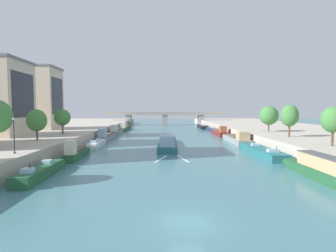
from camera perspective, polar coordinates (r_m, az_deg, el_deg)
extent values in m
plane|color=#42757F|center=(20.10, 4.29, -20.26)|extent=(400.00, 400.00, 0.00)
cube|color=#B7AD9E|center=(81.32, -26.67, -1.55)|extent=(36.00, 170.00, 2.57)
cube|color=#B7AD9E|center=(82.99, 26.06, -1.43)|extent=(36.00, 170.00, 2.57)
cube|color=#23666B|center=(57.25, -0.06, -3.96)|extent=(4.43, 20.20, 1.06)
cube|color=#23666B|center=(67.56, 0.01, -2.69)|extent=(3.62, 1.34, 0.90)
cube|color=#23666B|center=(57.18, -0.06, -3.40)|extent=(4.50, 20.21, 0.06)
cube|color=#9EBCD6|center=(50.28, -0.13, -3.20)|extent=(2.96, 4.11, 2.00)
cube|color=black|center=(52.25, -0.11, -2.61)|extent=(2.26, 0.10, 0.56)
cube|color=brown|center=(59.15, -0.05, -2.96)|extent=(3.28, 10.54, 0.36)
cylinder|color=#232328|center=(51.13, 0.52, -3.59)|extent=(0.07, 0.07, 1.10)
cube|color=silver|center=(43.25, 3.31, -7.16)|extent=(1.81, 5.91, 0.03)
cube|color=silver|center=(43.22, -1.50, -7.16)|extent=(2.19, 5.82, 0.03)
cube|color=#235633|center=(34.92, -26.25, -9.13)|extent=(2.28, 10.08, 1.26)
cube|color=#235633|center=(39.76, -23.10, -7.33)|extent=(2.03, 1.29, 1.00)
cube|color=#235633|center=(34.78, -26.28, -8.07)|extent=(2.32, 10.08, 0.06)
cube|color=#9EBCD6|center=(36.73, -24.89, -7.05)|extent=(1.07, 0.92, 0.40)
cube|color=#9EBCD6|center=(32.23, -28.33, -8.55)|extent=(1.18, 1.12, 0.48)
cylinder|color=#232328|center=(31.85, -27.99, -8.11)|extent=(0.07, 0.07, 1.10)
cube|color=#235633|center=(46.39, -19.32, -5.92)|extent=(2.17, 9.07, 1.14)
cube|color=#235633|center=(50.99, -17.79, -4.91)|extent=(1.86, 1.29, 0.94)
cube|color=#235633|center=(46.29, -19.33, -5.19)|extent=(2.21, 9.07, 0.06)
cube|color=beige|center=(43.23, -20.51, -4.33)|extent=(1.49, 1.84, 2.19)
cube|color=black|center=(44.05, -20.16, -3.74)|extent=(1.16, 0.06, 0.61)
cube|color=brown|center=(47.12, -19.03, -4.77)|extent=(1.63, 4.73, 0.36)
cylinder|color=#232328|center=(43.56, -19.98, -4.98)|extent=(0.07, 0.07, 1.10)
cube|color=silver|center=(59.22, -15.33, -3.82)|extent=(2.29, 9.77, 1.09)
cube|color=silver|center=(64.27, -14.30, -3.12)|extent=(2.04, 1.27, 0.91)
cube|color=silver|center=(59.15, -15.34, -3.27)|extent=(2.34, 9.77, 0.06)
cube|color=#9EBCD6|center=(61.20, -14.89, -2.81)|extent=(1.08, 0.92, 0.40)
cube|color=#9EBCD6|center=(56.48, -15.96, -3.33)|extent=(1.19, 1.12, 0.48)
cylinder|color=#232328|center=(56.18, -15.69, -3.04)|extent=(0.07, 0.07, 1.10)
cube|color=gray|center=(72.87, -13.20, -2.39)|extent=(2.72, 13.52, 1.10)
cube|color=gray|center=(79.73, -12.03, -1.78)|extent=(2.25, 1.30, 0.92)
cube|color=gray|center=(72.81, -13.20, -1.94)|extent=(2.76, 13.53, 0.06)
cube|color=#9EBCD6|center=(68.28, -14.10, -1.42)|extent=(1.83, 2.74, 2.08)
cube|color=black|center=(69.57, -13.83, -1.06)|extent=(1.40, 0.07, 0.58)
cube|color=brown|center=(74.09, -12.97, -1.68)|extent=(2.02, 7.05, 0.36)
cylinder|color=#232328|center=(68.76, -13.70, -1.79)|extent=(0.07, 0.07, 1.10)
cube|color=gray|center=(87.99, -11.14, -1.28)|extent=(2.58, 13.53, 1.27)
cube|color=gray|center=(94.97, -10.39, -0.83)|extent=(2.38, 1.28, 1.01)
cube|color=gray|center=(87.94, -11.14, -0.84)|extent=(2.63, 13.53, 0.06)
cube|color=white|center=(83.35, -11.70, -0.41)|extent=(1.89, 2.72, 1.93)
cube|color=black|center=(84.67, -11.53, -0.15)|extent=(1.50, 0.04, 0.54)
cube|color=brown|center=(89.25, -10.99, -0.64)|extent=(1.99, 7.04, 0.36)
cylinder|color=#232328|center=(83.85, -11.38, -0.67)|extent=(0.07, 0.07, 1.10)
cube|color=#235633|center=(104.09, -9.28, -0.54)|extent=(2.70, 13.07, 1.10)
cube|color=#235633|center=(110.84, -8.70, -0.22)|extent=(2.27, 1.29, 0.92)
cube|color=#235633|center=(104.05, -9.28, -0.22)|extent=(2.75, 13.07, 0.06)
cube|color=beige|center=(99.63, -9.70, 0.24)|extent=(1.84, 2.65, 2.15)
cube|color=black|center=(100.90, -9.57, 0.47)|extent=(1.42, 0.07, 0.60)
cube|color=brown|center=(105.32, -9.17, -0.06)|extent=(2.02, 6.81, 0.36)
cylinder|color=#232328|center=(100.11, -9.44, -0.04)|extent=(0.07, 0.07, 1.10)
cube|color=#235633|center=(35.83, 30.19, -8.97)|extent=(2.44, 12.12, 1.22)
cube|color=#235633|center=(41.22, 25.40, -7.04)|extent=(2.19, 1.28, 0.98)
cube|color=#235633|center=(35.70, 30.22, -7.97)|extent=(2.48, 12.12, 0.06)
cube|color=tan|center=(35.05, 30.80, -6.88)|extent=(1.97, 7.76, 1.52)
cube|color=#4C4C51|center=(34.92, 30.84, -5.58)|extent=(2.11, 8.00, 0.08)
cube|color=#23666B|center=(49.57, 19.91, -5.32)|extent=(3.36, 14.73, 1.16)
cube|color=#23666B|center=(56.65, 16.93, -4.03)|extent=(2.94, 1.30, 0.95)
cube|color=#23666B|center=(49.48, 19.92, -4.62)|extent=(3.42, 14.73, 0.06)
cube|color=#9EBCD6|center=(52.41, 18.57, -3.88)|extent=(1.55, 0.93, 0.40)
cube|color=#9EBCD6|center=(45.72, 21.91, -4.99)|extent=(1.71, 1.13, 0.48)
cylinder|color=#232328|center=(45.60, 22.60, -4.63)|extent=(0.07, 0.07, 1.10)
cube|color=gray|center=(66.31, 14.71, -2.96)|extent=(3.42, 15.33, 1.21)
cube|color=gray|center=(73.99, 13.08, -2.16)|extent=(3.05, 1.30, 0.97)
cube|color=gray|center=(66.24, 14.72, -2.42)|extent=(3.48, 15.33, 0.06)
cube|color=tan|center=(61.18, 16.02, -2.06)|extent=(2.44, 3.09, 1.80)
cube|color=black|center=(62.62, 15.62, -1.67)|extent=(1.92, 0.06, 0.50)
cube|color=brown|center=(67.69, 14.38, -2.10)|extent=(2.61, 7.99, 0.36)
cylinder|color=#232328|center=(61.94, 16.28, -2.32)|extent=(0.07, 0.07, 1.10)
cube|color=maroon|center=(83.06, 11.16, -1.57)|extent=(2.58, 12.48, 1.27)
cube|color=maroon|center=(89.45, 10.22, -1.10)|extent=(2.38, 1.28, 1.01)
cube|color=maroon|center=(83.00, 11.17, -1.11)|extent=(2.63, 12.48, 0.06)
cube|color=#9E5133|center=(78.82, 11.87, -0.70)|extent=(1.89, 2.50, 1.79)
cube|color=black|center=(80.02, 11.66, -0.44)|extent=(1.50, 0.04, 0.50)
cube|color=brown|center=(84.20, 10.98, -0.90)|extent=(1.99, 6.49, 0.36)
cylinder|color=#232328|center=(79.42, 12.05, -0.92)|extent=(0.07, 0.07, 1.10)
cube|color=#1E284C|center=(98.30, 9.51, -0.77)|extent=(2.39, 10.47, 1.18)
cube|color=#1E284C|center=(103.70, 8.83, -0.47)|extent=(1.99, 1.31, 0.96)
cube|color=#1E284C|center=(98.25, 9.51, -0.41)|extent=(2.43, 10.47, 0.06)
cube|color=beige|center=(100.47, 9.22, -0.18)|extent=(1.06, 0.93, 0.40)
cube|color=beige|center=(95.40, 9.90, -0.37)|extent=(1.16, 1.14, 0.48)
cylinder|color=#232328|center=(95.25, 10.11, -0.19)|extent=(0.07, 0.07, 1.10)
cube|color=black|center=(112.91, 7.58, -0.15)|extent=(3.33, 14.85, 1.28)
cube|color=black|center=(120.57, 7.05, 0.15)|extent=(3.01, 1.30, 1.01)
cube|color=black|center=(112.87, 7.59, 0.19)|extent=(3.39, 14.85, 0.06)
cube|color=white|center=(116.07, 7.35, 0.40)|extent=(1.58, 0.92, 0.40)
cube|color=white|center=(108.76, 7.91, 0.19)|extent=(1.74, 1.12, 0.48)
cylinder|color=#232328|center=(108.52, 8.18, 0.35)|extent=(0.07, 0.07, 1.10)
cylinder|color=brown|center=(52.93, -26.68, -1.42)|extent=(0.31, 0.31, 2.46)
ellipsoid|color=#427F3D|center=(52.79, -26.75, 1.10)|extent=(3.51, 3.51, 4.02)
cylinder|color=brown|center=(63.41, -22.02, -0.39)|extent=(0.34, 0.34, 2.74)
ellipsoid|color=#427F3D|center=(63.30, -22.07, 1.77)|extent=(3.54, 3.54, 3.70)
cylinder|color=brown|center=(46.69, 32.25, -1.94)|extent=(0.36, 0.36, 2.93)
ellipsoid|color=#427F3D|center=(46.54, 32.35, 1.21)|extent=(3.43, 3.43, 4.00)
cylinder|color=brown|center=(58.09, 24.95, -0.64)|extent=(0.38, 0.38, 3.09)
ellipsoid|color=#427F3D|center=(57.96, 25.03, 2.07)|extent=(3.47, 3.47, 4.37)
cylinder|color=brown|center=(69.74, 21.12, -0.03)|extent=(0.33, 0.33, 2.72)
ellipsoid|color=#427F3D|center=(69.63, 21.17, 2.16)|extent=(4.52, 4.52, 4.74)
cylinder|color=black|center=(38.12, -30.57, -2.04)|extent=(0.11, 0.11, 4.24)
sphere|color=#EAE5C6|center=(37.99, -30.69, 1.36)|extent=(0.28, 0.28, 0.28)
cylinder|color=black|center=(38.36, -30.47, -5.04)|extent=(0.22, 0.22, 0.20)
cube|color=#232833|center=(62.61, -29.01, 5.92)|extent=(0.04, 8.77, 9.30)
cube|color=beige|center=(82.31, -27.57, 5.24)|extent=(14.08, 9.44, 16.79)
cube|color=slate|center=(83.06, -27.75, 11.20)|extent=(14.50, 9.72, 0.50)
cube|color=#232833|center=(79.51, -22.99, 6.04)|extent=(0.04, 7.55, 10.08)
cube|color=gray|center=(133.28, -0.68, 2.58)|extent=(60.96, 4.40, 0.60)
cube|color=gray|center=(131.26, -0.67, 2.89)|extent=(60.96, 0.30, 0.90)
cube|color=gray|center=(135.26, -0.69, 2.91)|extent=(60.96, 0.30, 0.90)
cube|color=gray|center=(134.38, -8.59, 1.30)|extent=(2.80, 3.60, 5.25)
cube|color=gray|center=(133.37, -0.68, 1.32)|extent=(2.80, 3.60, 5.25)
cube|color=gray|center=(134.90, 7.20, 1.32)|extent=(2.80, 3.60, 5.25)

